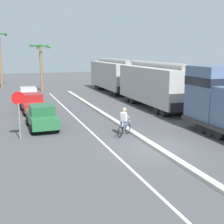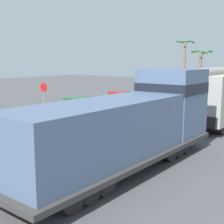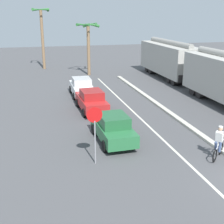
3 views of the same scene
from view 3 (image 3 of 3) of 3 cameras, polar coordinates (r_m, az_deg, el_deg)
name	(u,v)px [view 3 (image 3 of 3)]	position (r m, az deg, el deg)	size (l,w,h in m)	color
median_curb	(199,134)	(19.59, 15.60, -3.83)	(0.36, 36.00, 0.16)	beige
lane_stripe	(162,139)	(18.58, 9.11, -4.83)	(0.14, 36.00, 0.01)	silver
hopper_car_middle	(169,59)	(35.85, 10.36, 9.49)	(2.90, 10.60, 4.18)	#A9A69F
parked_car_green	(113,128)	(17.72, 0.17, -2.91)	(1.91, 4.24, 1.62)	#286B3D
parked_car_red	(92,101)	(23.20, -3.77, 2.09)	(1.94, 4.25, 1.62)	red
parked_car_white	(82,87)	(27.65, -5.59, 4.62)	(1.87, 4.22, 1.62)	silver
cyclist	(219,143)	(16.56, 18.94, -5.45)	(1.32, 1.18, 1.71)	black
stop_sign	(95,125)	(14.74, -3.19, -2.30)	(0.76, 0.08, 2.88)	gray
palm_tree_near	(42,27)	(41.67, -12.73, 14.93)	(2.23, 2.32, 7.65)	#846647
palm_tree_far	(89,36)	(36.58, -4.32, 13.63)	(2.70, 2.75, 6.11)	#846647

